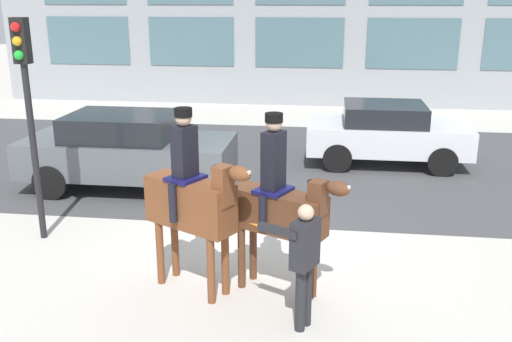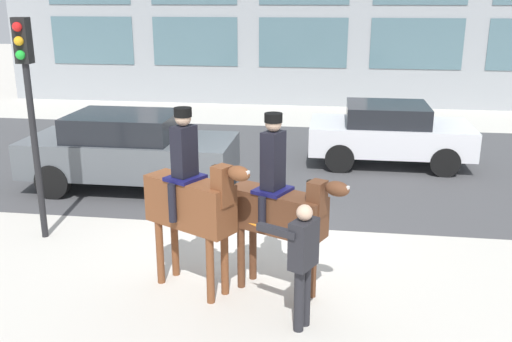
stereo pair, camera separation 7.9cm
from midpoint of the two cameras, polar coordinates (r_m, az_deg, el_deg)
ground_plane at (r=10.07m, az=-0.50°, el=-6.62°), size 80.00×80.00×0.00m
road_surface at (r=14.52m, az=2.11°, el=0.85°), size 23.69×8.50×0.01m
mounted_horse_lead at (r=7.90m, az=-6.73°, el=-2.79°), size 1.65×1.10×2.63m
mounted_horse_companion at (r=7.78m, az=2.07°, el=-3.53°), size 1.71×1.02×2.58m
pedestrian_bystander at (r=7.09m, az=4.42°, el=-8.56°), size 0.91×0.46×1.66m
street_car_near_lane at (r=12.66m, az=-12.93°, el=2.07°), size 4.49×2.00×1.66m
street_car_far_lane at (r=14.64m, az=12.74°, el=3.80°), size 3.93×2.08×1.52m
traffic_light at (r=10.07m, az=-22.15°, el=7.10°), size 0.24×0.29×3.74m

